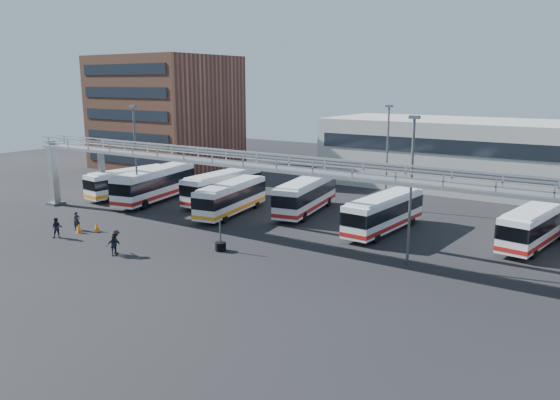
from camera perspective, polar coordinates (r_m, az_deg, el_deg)
The scene contains 21 objects.
ground at distance 39.14m, azimuth -7.47°, elevation -6.27°, with size 140.00×140.00×0.00m, color black.
gantry at distance 42.28m, azimuth -2.45°, elevation 2.90°, with size 51.40×5.15×7.10m.
apartment_building at distance 82.45m, azimuth -11.85°, elevation 8.94°, with size 18.00×15.00×16.00m, color brown.
warehouse at distance 67.54m, azimuth 22.70°, elevation 4.18°, with size 42.00×14.00×8.00m, color #9E9E99.
light_pole_left at distance 54.56m, azimuth -14.86°, elevation 4.85°, with size 0.70×0.35×10.21m.
light_pole_mid at distance 37.62m, azimuth 13.54°, elevation 1.75°, with size 0.70×0.35×10.21m.
light_pole_back at distance 54.32m, azimuth 11.15°, elevation 4.99°, with size 0.70×0.35×10.21m.
bus_0 at distance 62.01m, azimuth -15.37°, elevation 1.89°, with size 3.41×10.27×3.06m.
bus_1 at distance 58.73m, azimuth -12.93°, elevation 1.70°, with size 4.93×11.84×3.51m.
bus_2 at distance 57.07m, azimuth -6.00°, elevation 1.49°, with size 2.69×10.65×3.22m.
bus_3 at distance 51.86m, azimuth -5.13°, elevation 0.34°, with size 4.04×10.45×3.10m.
bus_4 at distance 52.30m, azimuth 2.73°, elevation 0.59°, with size 4.34×11.06×3.28m.
bus_6 at distance 46.38m, azimuth 10.82°, elevation -1.23°, with size 3.08×10.46×3.13m.
bus_8 at distance 46.01m, azimuth 25.12°, elevation -2.33°, with size 3.82×10.41×3.09m.
pedestrian_a at distance 49.47m, azimuth -20.47°, elevation -2.06°, with size 0.59×0.39×1.61m, color #212129.
pedestrian_b at distance 47.59m, azimuth -22.28°, elevation -2.70°, with size 0.82×0.64×1.68m, color #251F2B.
pedestrian_c at distance 41.75m, azimuth -16.78°, elevation -4.21°, with size 1.18×0.68×1.82m, color black.
pedestrian_d at distance 41.43m, azimuth -17.02°, elevation -4.56°, with size 0.89×0.37×1.52m, color #1C2233.
cone_left at distance 48.55m, azimuth -18.60°, elevation -2.67°, with size 0.50×0.50×0.80m, color orange.
cone_right at distance 48.59m, azimuth -20.26°, elevation -2.80°, with size 0.49×0.49×0.78m, color orange.
tire_stack at distance 41.09m, azimuth -6.24°, elevation -4.75°, with size 0.83×0.83×2.38m.
Camera 1 is at (24.61, -27.82, 12.34)m, focal length 35.00 mm.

